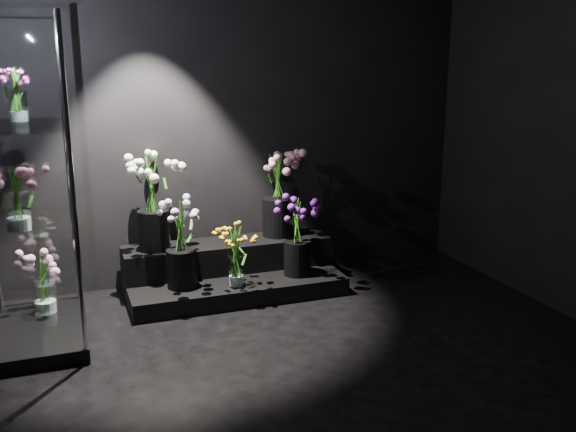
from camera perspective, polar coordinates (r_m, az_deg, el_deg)
floor at (r=4.02m, az=4.38°, el=-13.98°), size 4.00×4.00×0.00m
wall_back at (r=5.45m, az=-4.15°, el=8.94°), size 4.00×0.00×4.00m
display_riser at (r=5.33m, az=-5.08°, el=-4.88°), size 1.72×0.76×0.38m
display_case at (r=4.46m, az=-22.25°, el=2.47°), size 0.58×0.97×2.14m
bouquet_orange_bells at (r=4.96m, az=-4.66°, el=-3.44°), size 0.33×0.33×0.48m
bouquet_lilac at (r=4.95m, az=-9.54°, el=-2.11°), size 0.33×0.33×0.67m
bouquet_purple at (r=5.17m, az=0.84°, el=-1.48°), size 0.40×0.40×0.62m
bouquet_cream_roses at (r=5.11m, az=-12.03°, el=1.97°), size 0.49×0.49×0.78m
bouquet_pink_roses at (r=5.42m, az=-0.96°, el=2.39°), size 0.46×0.46×0.71m
bouquet_case_pink at (r=4.27m, az=-22.99°, el=1.58°), size 0.32×0.32×0.40m
bouquet_case_magenta at (r=4.57m, az=-22.97°, el=9.96°), size 0.24×0.24×0.35m
bouquet_case_base_pink at (r=4.89m, az=-20.92°, el=-5.54°), size 0.38×0.38×0.42m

